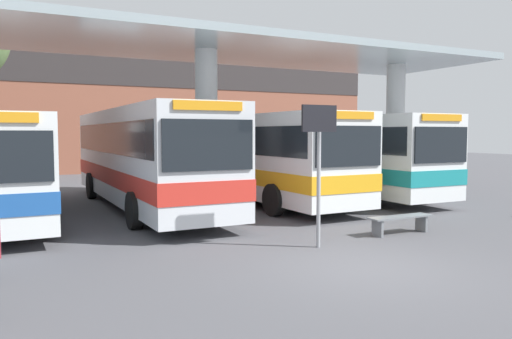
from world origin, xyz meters
TOP-DOWN VIEW (x-y plane):
  - ground_plane at (0.00, 0.00)m, footprint 100.00×100.00m
  - townhouse_backdrop at (0.00, 25.87)m, footprint 40.00×0.58m
  - station_canopy at (0.00, 8.24)m, footprint 21.59×6.09m
  - transit_bus_center_bay at (-1.82, 9.63)m, footprint 2.79×12.44m
  - transit_bus_right_bay at (2.50, 9.39)m, footprint 2.94×11.13m
  - transit_bus_far_right_bay at (6.44, 9.20)m, footprint 2.79×10.44m
  - waiting_bench_mid_platform at (2.93, 2.10)m, footprint 1.85×0.44m
  - info_sign_platform at (0.19, 1.77)m, footprint 0.90×0.09m

SIDE VIEW (x-z plane):
  - ground_plane at x=0.00m, z-range 0.00..0.00m
  - waiting_bench_mid_platform at x=2.93m, z-range 0.12..0.58m
  - transit_bus_far_right_bay at x=6.44m, z-range 0.19..3.42m
  - transit_bus_right_bay at x=2.50m, z-range 0.19..3.43m
  - transit_bus_center_bay at x=-1.82m, z-range 0.19..3.57m
  - info_sign_platform at x=0.19m, z-range 0.67..3.89m
  - townhouse_backdrop at x=0.00m, z-range 0.62..8.12m
  - station_canopy at x=0.00m, z-range 2.06..7.68m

